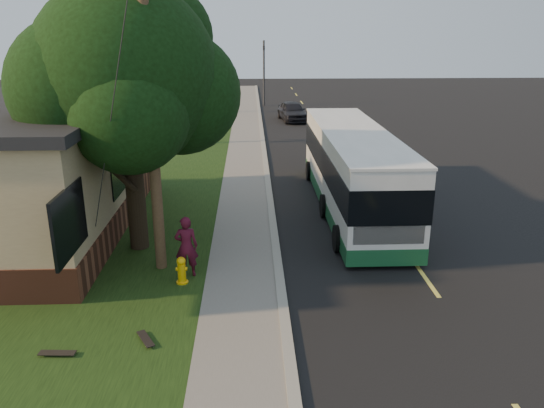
{
  "coord_description": "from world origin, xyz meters",
  "views": [
    {
      "loc": [
        -0.74,
        -12.79,
        6.51
      ],
      "look_at": [
        -0.12,
        2.22,
        1.5
      ],
      "focal_mm": 35.0,
      "sensor_mm": 36.0,
      "label": 1
    }
  ],
  "objects": [
    {
      "name": "ground",
      "position": [
        0.0,
        0.0,
        0.0
      ],
      "size": [
        120.0,
        120.0,
        0.0
      ],
      "primitive_type": "plane",
      "color": "black",
      "rests_on": "ground"
    },
    {
      "name": "road",
      "position": [
        4.0,
        10.0,
        0.01
      ],
      "size": [
        8.0,
        80.0,
        0.01
      ],
      "primitive_type": "cube",
      "color": "black",
      "rests_on": "ground"
    },
    {
      "name": "curb",
      "position": [
        0.0,
        10.0,
        0.06
      ],
      "size": [
        0.25,
        80.0,
        0.12
      ],
      "primitive_type": "cube",
      "color": "gray",
      "rests_on": "ground"
    },
    {
      "name": "sidewalk",
      "position": [
        -1.0,
        10.0,
        0.04
      ],
      "size": [
        2.0,
        80.0,
        0.08
      ],
      "primitive_type": "cube",
      "color": "slate",
      "rests_on": "ground"
    },
    {
      "name": "grass_verge",
      "position": [
        -4.5,
        10.0,
        0.04
      ],
      "size": [
        5.0,
        80.0,
        0.07
      ],
      "primitive_type": "cube",
      "color": "black",
      "rests_on": "ground"
    },
    {
      "name": "fire_hydrant",
      "position": [
        -2.6,
        0.0,
        0.43
      ],
      "size": [
        0.32,
        0.32,
        0.74
      ],
      "color": "yellow",
      "rests_on": "grass_verge"
    },
    {
      "name": "utility_pole",
      "position": [
        -3.31,
        0.99,
        4.63
      ],
      "size": [
        2.86,
        3.21,
        9.07
      ],
      "color": "#473321",
      "rests_on": "ground"
    },
    {
      "name": "leafy_tree",
      "position": [
        -4.17,
        2.65,
        5.17
      ],
      "size": [
        6.3,
        6.0,
        7.8
      ],
      "color": "black",
      "rests_on": "grass_verge"
    },
    {
      "name": "bare_tree_near",
      "position": [
        -3.5,
        18.0,
        2.15
      ],
      "size": [
        1.38,
        1.21,
        4.31
      ],
      "color": "black",
      "rests_on": "grass_verge"
    },
    {
      "name": "bare_tree_far",
      "position": [
        -3.0,
        30.0,
        2.0
      ],
      "size": [
        1.38,
        1.21,
        4.03
      ],
      "color": "black",
      "rests_on": "grass_verge"
    },
    {
      "name": "traffic_signal",
      "position": [
        0.5,
        34.0,
        3.16
      ],
      "size": [
        0.18,
        0.22,
        5.5
      ],
      "color": "#2D2D30",
      "rests_on": "ground"
    },
    {
      "name": "transit_bus",
      "position": [
        3.03,
        6.06,
        1.59
      ],
      "size": [
        2.54,
        11.03,
        2.99
      ],
      "color": "silver",
      "rests_on": "ground"
    },
    {
      "name": "skateboarder",
      "position": [
        -2.5,
        0.45,
        0.92
      ],
      "size": [
        0.64,
        0.44,
        1.7
      ],
      "primitive_type": "imported",
      "rotation": [
        0.0,
        0.0,
        3.2
      ],
      "color": "#480E20",
      "rests_on": "grass_verge"
    },
    {
      "name": "skateboard_main",
      "position": [
        -3.06,
        -2.75,
        0.12
      ],
      "size": [
        0.51,
        0.72,
        0.07
      ],
      "color": "black",
      "rests_on": "grass_verge"
    },
    {
      "name": "skateboard_spare",
      "position": [
        -4.79,
        -3.21,
        0.12
      ],
      "size": [
        0.77,
        0.23,
        0.07
      ],
      "color": "black",
      "rests_on": "grass_verge"
    },
    {
      "name": "dumpster",
      "position": [
        -8.77,
        9.69,
        0.63
      ],
      "size": [
        1.58,
        1.39,
        1.18
      ],
      "color": "black",
      "rests_on": "building_lot"
    },
    {
      "name": "distant_car",
      "position": [
        2.35,
        26.03,
        0.71
      ],
      "size": [
        2.22,
        4.35,
        1.42
      ],
      "primitive_type": "imported",
      "rotation": [
        0.0,
        0.0,
        0.14
      ],
      "color": "black",
      "rests_on": "ground"
    }
  ]
}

